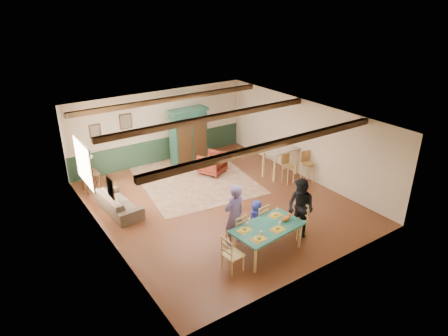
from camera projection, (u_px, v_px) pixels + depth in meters
floor at (219, 202)px, 12.34m from camera, size 8.00×8.00×0.00m
wall_back at (160, 127)px, 14.82m from camera, size 7.00×0.02×2.70m
wall_left at (103, 193)px, 10.00m from camera, size 0.02×8.00×2.70m
wall_right at (305, 139)px, 13.58m from camera, size 0.02×8.00×2.70m
ceiling at (219, 118)px, 11.24m from camera, size 7.00×8.00×0.02m
wainscot_back at (162, 150)px, 15.17m from camera, size 6.95×0.03×0.90m
ceiling_beam_front at (272, 145)px, 9.53m from camera, size 6.95×0.16×0.16m
ceiling_beam_mid at (211, 118)px, 11.58m from camera, size 6.95×0.16×0.16m
ceiling_beam_back at (170, 99)px, 13.54m from camera, size 6.95×0.16×0.16m
window_left at (83, 163)px, 11.22m from camera, size 0.06×1.60×1.30m
picture_left_wall at (110, 187)px, 9.40m from camera, size 0.04×0.42×0.52m
picture_back_a at (126, 121)px, 13.94m from camera, size 0.45×0.04×0.55m
picture_back_b at (95, 131)px, 13.44m from camera, size 0.38×0.04×0.48m
dining_table at (267, 239)px, 9.86m from camera, size 1.85×1.16×0.73m
dining_chair_far_left at (236, 230)px, 10.08m from camera, size 0.45×0.47×0.93m
dining_chair_far_right at (258, 219)px, 10.54m from camera, size 0.45×0.47×0.93m
dining_chair_end_left at (233, 254)px, 9.16m from camera, size 0.47×0.45×0.93m
dining_chair_end_right at (297, 221)px, 10.48m from camera, size 0.47×0.45×0.93m
person_man at (234, 215)px, 9.98m from camera, size 0.65×0.47×1.69m
person_woman at (301, 208)px, 10.39m from camera, size 0.69×0.84×1.61m
person_child at (256, 217)px, 10.58m from camera, size 0.51×0.36×0.98m
cat at (286, 218)px, 9.92m from camera, size 0.36×0.17×0.18m
place_setting_near_left at (259, 237)px, 9.20m from camera, size 0.42×0.33×0.11m
place_setting_near_center at (278, 228)px, 9.57m from camera, size 0.42×0.33×0.11m
place_setting_far_left at (245, 228)px, 9.54m from camera, size 0.42×0.33×0.11m
place_setting_far_right at (276, 214)px, 10.17m from camera, size 0.42×0.33×0.11m
area_rug at (194, 179)px, 13.85m from camera, size 4.10×4.68×0.01m
armoire at (188, 137)px, 14.75m from camera, size 1.51×0.67×2.10m
armchair at (212, 163)px, 14.17m from camera, size 1.10×1.11×0.76m
sofa at (118, 203)px, 11.74m from camera, size 0.88×1.97×0.56m
end_table at (91, 182)px, 12.94m from camera, size 0.51×0.51×0.62m
table_lamp at (89, 165)px, 12.70m from camera, size 0.34×0.34×0.57m
counter_table at (280, 162)px, 13.93m from camera, size 1.26×0.79×1.01m
bar_stool_left at (288, 169)px, 13.37m from camera, size 0.37×0.41×1.02m
bar_stool_right at (308, 167)px, 13.43m from camera, size 0.43×0.46×1.08m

